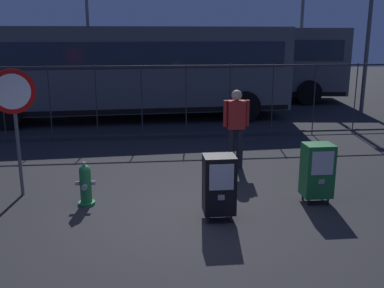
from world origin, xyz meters
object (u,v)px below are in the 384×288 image
(fire_hydrant, at_px, (86,185))
(pedestrian, at_px, (236,124))
(bus_far, at_px, (216,60))
(newspaper_box_primary, at_px, (219,184))
(newspaper_box_secondary, at_px, (317,170))
(stop_sign, at_px, (14,106))
(bus_near, at_px, (127,67))
(street_light_far_left, at_px, (371,6))

(fire_hydrant, relative_size, pedestrian, 0.45)
(fire_hydrant, xyz_separation_m, bus_far, (4.01, 11.53, 1.36))
(fire_hydrant, relative_size, newspaper_box_primary, 0.73)
(newspaper_box_secondary, relative_size, stop_sign, 0.46)
(newspaper_box_primary, bearing_deg, newspaper_box_secondary, 16.98)
(fire_hydrant, distance_m, newspaper_box_primary, 2.28)
(stop_sign, relative_size, bus_far, 0.21)
(pedestrian, bearing_deg, bus_near, 112.38)
(pedestrian, distance_m, bus_far, 9.81)
(stop_sign, bearing_deg, bus_near, 77.01)
(pedestrian, height_order, bus_far, bus_far)
(newspaper_box_secondary, xyz_separation_m, pedestrian, (-0.96, 2.11, 0.38))
(newspaper_box_primary, bearing_deg, bus_far, 81.25)
(bus_far, bearing_deg, stop_sign, -108.46)
(newspaper_box_primary, height_order, street_light_far_left, street_light_far_left)
(street_light_far_left, bearing_deg, bus_far, 142.87)
(newspaper_box_secondary, bearing_deg, newspaper_box_primary, -163.02)
(newspaper_box_primary, height_order, pedestrian, pedestrian)
(fire_hydrant, xyz_separation_m, stop_sign, (-1.19, 0.58, 1.25))
(bus_near, height_order, bus_far, same)
(fire_hydrant, height_order, bus_near, bus_near)
(bus_near, bearing_deg, newspaper_box_secondary, -70.49)
(newspaper_box_secondary, xyz_separation_m, stop_sign, (-5.06, 0.87, 1.03))
(newspaper_box_primary, bearing_deg, bus_near, 100.88)
(stop_sign, height_order, bus_near, bus_near)
(newspaper_box_primary, distance_m, pedestrian, 2.79)
(newspaper_box_primary, distance_m, bus_near, 8.81)
(street_light_far_left, bearing_deg, fire_hydrant, -137.93)
(bus_near, height_order, street_light_far_left, street_light_far_left)
(street_light_far_left, bearing_deg, newspaper_box_secondary, -120.83)
(bus_near, xyz_separation_m, street_light_far_left, (8.31, 0.18, 2.00))
(fire_hydrant, height_order, newspaper_box_secondary, newspaper_box_secondary)
(pedestrian, xyz_separation_m, bus_near, (-2.44, 5.93, 0.76))
(newspaper_box_primary, distance_m, bus_far, 12.56)
(stop_sign, relative_size, bus_near, 0.21)
(bus_far, distance_m, street_light_far_left, 6.30)
(newspaper_box_secondary, bearing_deg, bus_far, 89.31)
(fire_hydrant, distance_m, newspaper_box_secondary, 3.89)
(newspaper_box_secondary, bearing_deg, bus_near, 112.96)
(bus_near, bearing_deg, newspaper_box_primary, -82.57)
(fire_hydrant, height_order, stop_sign, stop_sign)
(fire_hydrant, xyz_separation_m, bus_near, (0.46, 7.75, 1.36))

